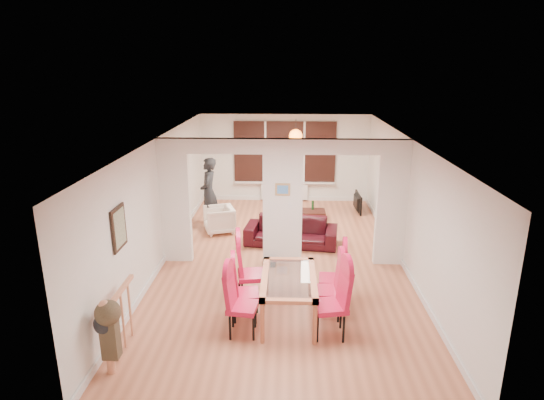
# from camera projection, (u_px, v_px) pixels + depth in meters

# --- Properties ---
(floor) EXTENTS (5.00, 9.00, 0.01)m
(floor) POSITION_uv_depth(u_px,v_px,m) (282.00, 261.00, 9.60)
(floor) COLOR #BB6C4B
(floor) RESTS_ON ground
(room_walls) EXTENTS (5.00, 9.00, 2.60)m
(room_walls) POSITION_uv_depth(u_px,v_px,m) (283.00, 202.00, 9.22)
(room_walls) COLOR silver
(room_walls) RESTS_ON floor
(divider_wall) EXTENTS (5.00, 0.18, 2.60)m
(divider_wall) POSITION_uv_depth(u_px,v_px,m) (283.00, 202.00, 9.22)
(divider_wall) COLOR white
(divider_wall) RESTS_ON floor
(bay_window_blinds) EXTENTS (3.00, 0.08, 1.80)m
(bay_window_blinds) POSITION_uv_depth(u_px,v_px,m) (285.00, 152.00, 13.42)
(bay_window_blinds) COLOR black
(bay_window_blinds) RESTS_ON room_walls
(radiator) EXTENTS (1.40, 0.08, 0.50)m
(radiator) POSITION_uv_depth(u_px,v_px,m) (284.00, 191.00, 13.72)
(radiator) COLOR white
(radiator) RESTS_ON floor
(pendant_light) EXTENTS (0.36, 0.36, 0.36)m
(pendant_light) POSITION_uv_depth(u_px,v_px,m) (296.00, 136.00, 12.13)
(pendant_light) COLOR orange
(pendant_light) RESTS_ON room_walls
(stair_newel) EXTENTS (0.40, 1.20, 1.10)m
(stair_newel) POSITION_uv_depth(u_px,v_px,m) (121.00, 317.00, 6.46)
(stair_newel) COLOR tan
(stair_newel) RESTS_ON floor
(wall_poster) EXTENTS (0.04, 0.52, 0.67)m
(wall_poster) POSITION_uv_depth(u_px,v_px,m) (119.00, 228.00, 6.93)
(wall_poster) COLOR gray
(wall_poster) RESTS_ON room_walls
(pillar_photo) EXTENTS (0.30, 0.03, 0.25)m
(pillar_photo) POSITION_uv_depth(u_px,v_px,m) (283.00, 189.00, 9.04)
(pillar_photo) COLOR #4C8CD8
(pillar_photo) RESTS_ON divider_wall
(dining_table) EXTENTS (0.87, 1.55, 0.73)m
(dining_table) POSITION_uv_depth(u_px,v_px,m) (289.00, 297.00, 7.37)
(dining_table) COLOR #B56443
(dining_table) RESTS_ON floor
(dining_chair_la) EXTENTS (0.49, 0.49, 1.08)m
(dining_chair_la) POSITION_uv_depth(u_px,v_px,m) (242.00, 302.00, 6.87)
(dining_chair_la) COLOR #BF133A
(dining_chair_la) RESTS_ON floor
(dining_chair_lb) EXTENTS (0.46, 0.46, 1.03)m
(dining_chair_lb) POSITION_uv_depth(u_px,v_px,m) (246.00, 290.00, 7.31)
(dining_chair_lb) COLOR #BF133A
(dining_chair_lb) RESTS_ON floor
(dining_chair_lc) EXTENTS (0.54, 0.54, 1.18)m
(dining_chair_lc) POSITION_uv_depth(u_px,v_px,m) (252.00, 270.00, 7.83)
(dining_chair_lc) COLOR #BF133A
(dining_chair_lc) RESTS_ON floor
(dining_chair_ra) EXTENTS (0.55, 0.55, 1.17)m
(dining_chair_ra) POSITION_uv_depth(u_px,v_px,m) (330.00, 301.00, 6.82)
(dining_chair_ra) COLOR #BF133A
(dining_chair_ra) RESTS_ON floor
(dining_chair_rb) EXTENTS (0.45, 0.45, 1.07)m
(dining_chair_rb) POSITION_uv_depth(u_px,v_px,m) (327.00, 287.00, 7.35)
(dining_chair_rb) COLOR #BF133A
(dining_chair_rb) RESTS_ON floor
(dining_chair_rc) EXTENTS (0.46, 0.46, 1.07)m
(dining_chair_rc) POSITION_uv_depth(u_px,v_px,m) (332.00, 275.00, 7.77)
(dining_chair_rc) COLOR #BF133A
(dining_chair_rc) RESTS_ON floor
(sofa) EXTENTS (2.18, 1.08, 0.61)m
(sofa) POSITION_uv_depth(u_px,v_px,m) (291.00, 231.00, 10.44)
(sofa) COLOR black
(sofa) RESTS_ON floor
(armchair) EXTENTS (0.88, 0.89, 0.65)m
(armchair) POSITION_uv_depth(u_px,v_px,m) (219.00, 220.00, 11.17)
(armchair) COLOR silver
(armchair) RESTS_ON floor
(person) EXTENTS (0.65, 0.43, 1.76)m
(person) POSITION_uv_depth(u_px,v_px,m) (209.00, 192.00, 11.49)
(person) COLOR black
(person) RESTS_ON floor
(television) EXTENTS (0.90, 0.14, 0.52)m
(television) POSITION_uv_depth(u_px,v_px,m) (355.00, 202.00, 12.78)
(television) COLOR black
(television) RESTS_ON floor
(coffee_table) EXTENTS (1.14, 0.77, 0.24)m
(coffee_table) POSITION_uv_depth(u_px,v_px,m) (306.00, 215.00, 12.17)
(coffee_table) COLOR #351712
(coffee_table) RESTS_ON floor
(bottle) EXTENTS (0.06, 0.06, 0.26)m
(bottle) POSITION_uv_depth(u_px,v_px,m) (313.00, 205.00, 12.19)
(bottle) COLOR #143F19
(bottle) RESTS_ON coffee_table
(bowl) EXTENTS (0.20, 0.20, 0.05)m
(bowl) POSITION_uv_depth(u_px,v_px,m) (297.00, 211.00, 12.04)
(bowl) COLOR #351712
(bowl) RESTS_ON coffee_table
(shoes) EXTENTS (0.26, 0.28, 0.11)m
(shoes) POSITION_uv_depth(u_px,v_px,m) (270.00, 262.00, 9.40)
(shoes) COLOR black
(shoes) RESTS_ON floor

